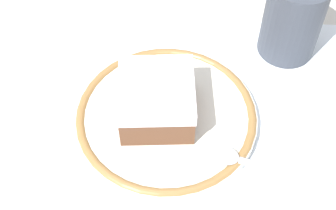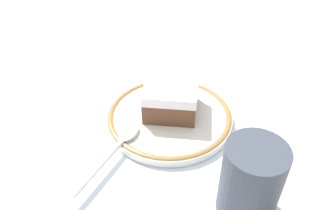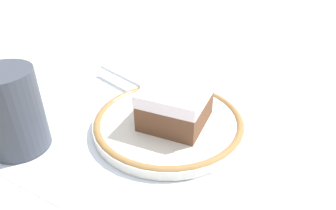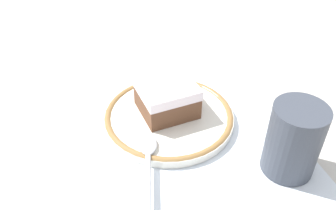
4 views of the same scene
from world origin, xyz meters
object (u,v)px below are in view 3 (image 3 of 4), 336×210
object	(u,v)px
napkin	(284,171)
spoon	(138,84)
cup	(13,116)
plate	(168,121)
cake_slice	(175,105)

from	to	relation	value
napkin	spoon	bearing A→B (deg)	163.76
spoon	cup	bearing A→B (deg)	-107.00
spoon	napkin	bearing A→B (deg)	-16.24
cup	napkin	distance (m)	0.31
spoon	napkin	size ratio (longest dim) A/B	1.01
plate	cake_slice	bearing A→B (deg)	-13.48
cake_slice	cup	xyz separation A→B (m)	(-0.15, -0.12, 0.01)
plate	cup	distance (m)	0.19
cake_slice	cup	distance (m)	0.19
cake_slice	napkin	world-z (taller)	cake_slice
plate	spoon	world-z (taller)	spoon
plate	cup	bearing A→B (deg)	-138.16
cup	plate	bearing A→B (deg)	41.84
plate	cake_slice	xyz separation A→B (m)	(0.01, -0.00, 0.03)
cake_slice	cup	size ratio (longest dim) A/B	0.88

